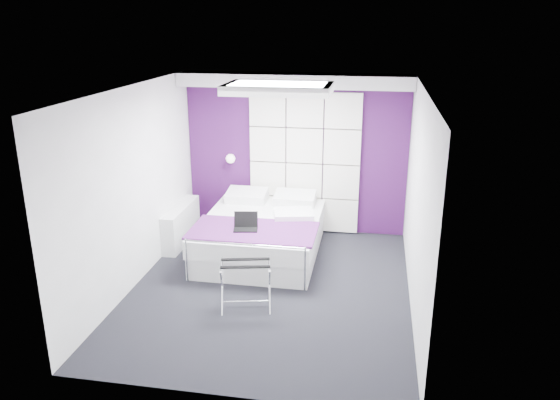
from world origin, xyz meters
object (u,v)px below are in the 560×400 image
(bed, at_px, (262,234))
(laptop, at_px, (246,225))
(wall_lamp, at_px, (231,158))
(nightstand, at_px, (240,196))
(radiator, at_px, (181,224))
(luggage_rack, at_px, (246,285))

(bed, height_order, laptop, laptop)
(wall_lamp, height_order, nightstand, wall_lamp)
(radiator, height_order, nightstand, nightstand)
(radiator, relative_size, bed, 0.56)
(wall_lamp, bearing_deg, nightstand, -14.99)
(bed, relative_size, laptop, 6.43)
(bed, height_order, nightstand, bed)
(nightstand, relative_size, laptop, 1.47)
(wall_lamp, xyz_separation_m, radiator, (-0.64, -0.76, -0.92))
(radiator, bearing_deg, bed, -9.26)
(bed, bearing_deg, luggage_rack, -85.06)
(nightstand, xyz_separation_m, laptop, (0.45, -1.46, 0.06))
(radiator, distance_m, nightstand, 1.11)
(luggage_rack, height_order, laptop, laptop)
(radiator, xyz_separation_m, laptop, (1.24, -0.74, 0.36))
(bed, xyz_separation_m, luggage_rack, (0.14, -1.59, -0.02))
(wall_lamp, height_order, radiator, wall_lamp)
(luggage_rack, bearing_deg, nightstand, 92.62)
(bed, xyz_separation_m, laptop, (-0.10, -0.52, 0.34))
(radiator, xyz_separation_m, luggage_rack, (1.48, -1.81, -0.00))
(wall_lamp, bearing_deg, luggage_rack, -71.85)
(bed, bearing_deg, radiator, 170.74)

